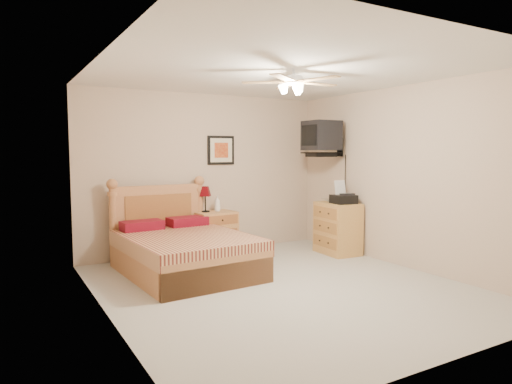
# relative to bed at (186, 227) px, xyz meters

# --- Properties ---
(floor) EXTENTS (4.50, 4.50, 0.00)m
(floor) POSITION_rel_bed_xyz_m (0.77, -1.12, -0.61)
(floor) COLOR #ABA79A
(floor) RESTS_ON ground
(ceiling) EXTENTS (4.00, 4.50, 0.04)m
(ceiling) POSITION_rel_bed_xyz_m (0.77, -1.12, 1.89)
(ceiling) COLOR white
(ceiling) RESTS_ON ground
(wall_back) EXTENTS (4.00, 0.04, 2.50)m
(wall_back) POSITION_rel_bed_xyz_m (0.77, 1.13, 0.64)
(wall_back) COLOR #C5AB91
(wall_back) RESTS_ON ground
(wall_front) EXTENTS (4.00, 0.04, 2.50)m
(wall_front) POSITION_rel_bed_xyz_m (0.77, -3.37, 0.64)
(wall_front) COLOR #C5AB91
(wall_front) RESTS_ON ground
(wall_left) EXTENTS (0.04, 4.50, 2.50)m
(wall_left) POSITION_rel_bed_xyz_m (-1.23, -1.12, 0.64)
(wall_left) COLOR #C5AB91
(wall_left) RESTS_ON ground
(wall_right) EXTENTS (0.04, 4.50, 2.50)m
(wall_right) POSITION_rel_bed_xyz_m (2.77, -1.12, 0.64)
(wall_right) COLOR #C5AB91
(wall_right) RESTS_ON ground
(bed) EXTENTS (1.56, 1.98, 1.23)m
(bed) POSITION_rel_bed_xyz_m (0.00, 0.00, 0.00)
(bed) COLOR #B67144
(bed) RESTS_ON ground
(nightstand) EXTENTS (0.65, 0.51, 0.67)m
(nightstand) POSITION_rel_bed_xyz_m (0.82, 0.88, -0.28)
(nightstand) COLOR #A2673A
(nightstand) RESTS_ON ground
(table_lamp) EXTENTS (0.25, 0.25, 0.40)m
(table_lamp) POSITION_rel_bed_xyz_m (0.69, 0.93, 0.25)
(table_lamp) COLOR #540208
(table_lamp) RESTS_ON nightstand
(lotion_bottle) EXTENTS (0.10, 0.10, 0.24)m
(lotion_bottle) POSITION_rel_bed_xyz_m (0.88, 0.92, 0.17)
(lotion_bottle) COLOR white
(lotion_bottle) RESTS_ON nightstand
(framed_picture) EXTENTS (0.46, 0.04, 0.46)m
(framed_picture) POSITION_rel_bed_xyz_m (1.04, 1.11, 1.01)
(framed_picture) COLOR black
(framed_picture) RESTS_ON wall_back
(dresser) EXTENTS (0.51, 0.71, 0.80)m
(dresser) POSITION_rel_bed_xyz_m (2.50, -0.05, -0.21)
(dresser) COLOR #BC813C
(dresser) RESTS_ON ground
(fax_machine) EXTENTS (0.38, 0.39, 0.35)m
(fax_machine) POSITION_rel_bed_xyz_m (2.50, -0.18, 0.36)
(fax_machine) COLOR black
(fax_machine) RESTS_ON dresser
(magazine_lower) EXTENTS (0.28, 0.31, 0.02)m
(magazine_lower) POSITION_rel_bed_xyz_m (2.46, 0.20, 0.20)
(magazine_lower) COLOR #A99E89
(magazine_lower) RESTS_ON dresser
(magazine_upper) EXTENTS (0.22, 0.28, 0.02)m
(magazine_upper) POSITION_rel_bed_xyz_m (2.47, 0.21, 0.22)
(magazine_upper) COLOR gray
(magazine_upper) RESTS_ON magazine_lower
(wall_tv) EXTENTS (0.56, 0.46, 0.58)m
(wall_tv) POSITION_rel_bed_xyz_m (2.52, 0.22, 1.20)
(wall_tv) COLOR black
(wall_tv) RESTS_ON wall_right
(ceiling_fan) EXTENTS (1.14, 1.14, 0.28)m
(ceiling_fan) POSITION_rel_bed_xyz_m (0.77, -1.32, 1.75)
(ceiling_fan) COLOR white
(ceiling_fan) RESTS_ON ceiling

